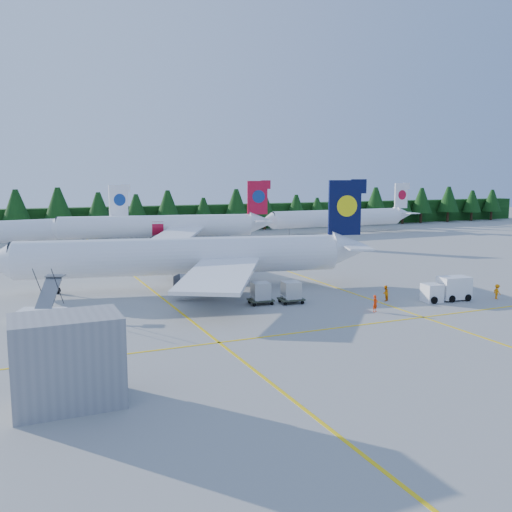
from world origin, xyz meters
name	(u,v)px	position (x,y,z in m)	size (l,w,h in m)	color
ground	(333,309)	(0.00, 0.00, 0.00)	(320.00, 320.00, 0.00)	#9A9A95
taxi_stripe_a	(145,285)	(-14.00, 20.00, 0.01)	(0.25, 120.00, 0.01)	yellow
taxi_stripe_b	(294,273)	(6.00, 20.00, 0.01)	(0.25, 120.00, 0.01)	yellow
taxi_stripe_cross	(369,324)	(0.00, -6.00, 0.01)	(80.00, 0.25, 0.01)	yellow
treeline_hedge	(145,219)	(0.00, 82.00, 3.00)	(220.00, 4.00, 6.00)	black
terminal_building	(67,361)	(-26.00, -14.00, 2.60)	(6.00, 4.00, 5.20)	gray
airliner_navy	(175,257)	(-11.38, 15.84, 3.73)	(42.13, 34.31, 12.39)	white
airliner_red	(154,227)	(-4.18, 56.12, 3.58)	(40.57, 33.07, 11.91)	white
airliner_far_left	(14,231)	(-27.78, 59.12, 3.49)	(38.11, 9.25, 11.14)	white
airliner_far_right	(333,218)	(38.21, 62.92, 3.48)	(38.14, 4.43, 11.09)	white
airstairs	(43,311)	(-26.15, 7.06, 0.78)	(4.77, 6.07, 3.57)	white
service_truck	(446,289)	(12.87, -1.28, 1.22)	(5.29, 2.41, 2.47)	white
uld_pair	(276,292)	(-4.04, 4.49, 1.26)	(5.63, 2.93, 1.87)	#363B2B
crew_a	(375,304)	(3.14, -2.49, 0.82)	(0.60, 0.39, 1.65)	red
crew_b	(385,293)	(6.95, 1.10, 0.83)	(0.80, 0.62, 1.65)	orange
crew_c	(497,292)	(18.36, -2.84, 0.79)	(0.65, 0.44, 1.58)	orange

